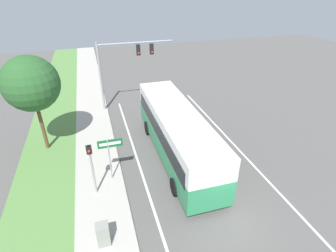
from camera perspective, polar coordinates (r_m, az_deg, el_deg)
The scene contains 11 objects.
ground_plane at distance 15.03m, azimuth 11.78°, elevation -16.85°, with size 80.00×80.00×0.00m, color #565451.
sidewalk at distance 13.87m, azimuth -13.50°, elevation -21.94°, with size 2.80×80.00×0.12m.
grass_verge at distance 14.35m, azimuth -27.39°, elevation -23.15°, with size 3.60×80.00×0.10m.
lane_divider_near at distance 14.06m, azimuth -2.22°, elevation -20.23°, with size 0.14×30.00×0.01m.
lane_divider_far at distance 16.73m, azimuth 23.09°, elevation -13.29°, with size 0.14×30.00×0.01m.
bus at distance 17.14m, azimuth 1.89°, elevation -1.04°, with size 2.73×11.17×3.66m.
signal_gantry at distance 23.74m, azimuth -9.83°, elevation 13.74°, with size 6.57×0.41×6.19m.
pedestrian_signal at distance 14.59m, azimuth -16.36°, elevation -7.67°, with size 0.28×0.34×3.25m.
street_sign at distance 15.44m, azimuth -12.51°, elevation -5.36°, with size 1.42×0.08×2.90m.
utility_cabinet at distance 13.06m, azimuth -13.93°, elevation -21.88°, with size 0.57×0.53×1.16m.
roadside_tree at distance 18.80m, azimuth -27.68°, elevation 8.11°, with size 3.55×3.55×6.61m.
Camera 1 is at (-5.71, -8.85, 10.72)m, focal length 28.00 mm.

